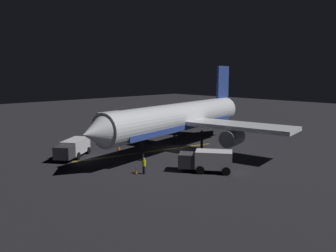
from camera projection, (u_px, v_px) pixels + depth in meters
name	position (u px, v px, depth m)	size (l,w,h in m)	color
ground_plane	(178.00, 150.00, 47.71)	(180.00, 180.00, 0.20)	#222227
apron_guide_stripe	(148.00, 152.00, 46.18)	(0.24, 20.67, 0.01)	gold
airliner	(181.00, 118.00, 47.50)	(31.12, 34.81, 11.61)	white
baggage_truck	(73.00, 148.00, 42.98)	(5.28, 6.26, 2.20)	silver
catering_truck	(208.00, 161.00, 36.69)	(5.77, 4.97, 2.33)	silver
ground_crew_worker	(144.00, 166.00, 35.99)	(0.40, 0.40, 1.74)	black
traffic_cone_near_left	(136.00, 171.00, 36.17)	(0.50, 0.50, 0.55)	#EA590F
traffic_cone_near_right	(119.00, 148.00, 47.29)	(0.50, 0.50, 0.55)	#EA590F
traffic_cone_under_wing	(101.00, 145.00, 49.41)	(0.50, 0.50, 0.55)	#EA590F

